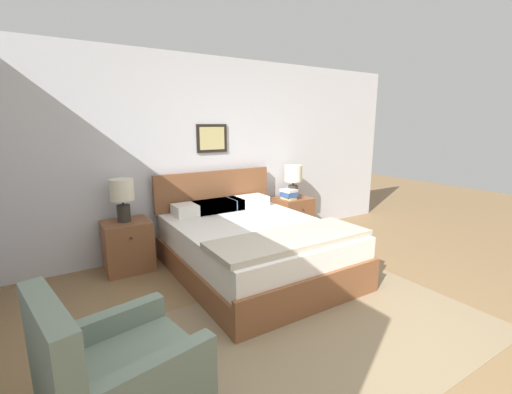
{
  "coord_description": "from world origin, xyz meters",
  "views": [
    {
      "loc": [
        -1.8,
        -1.42,
        1.72
      ],
      "look_at": [
        0.09,
        1.61,
        0.95
      ],
      "focal_mm": 24.0,
      "sensor_mm": 36.0,
      "label": 1
    }
  ],
  "objects": [
    {
      "name": "book_hardcover_middle",
      "position": [
        1.3,
        2.6,
        0.66
      ],
      "size": [
        0.19,
        0.22,
        0.03
      ],
      "rotation": [
        0.0,
        0.0,
        0.01
      ],
      "color": "#335693",
      "rests_on": "book_thick_bottom"
    },
    {
      "name": "ground_plane",
      "position": [
        0.0,
        0.0,
        0.0
      ],
      "size": [
        16.0,
        16.0,
        0.0
      ],
      "primitive_type": "plane",
      "color": "olive"
    },
    {
      "name": "nightstand_by_door",
      "position": [
        1.42,
        2.65,
        0.3
      ],
      "size": [
        0.53,
        0.47,
        0.6
      ],
      "color": "brown",
      "rests_on": "ground_plane"
    },
    {
      "name": "armchair",
      "position": [
        -1.58,
        0.37,
        0.3
      ],
      "size": [
        0.89,
        0.82,
        0.91
      ],
      "rotation": [
        0.0,
        0.0,
        -1.38
      ],
      "color": "slate",
      "rests_on": "ground_plane"
    },
    {
      "name": "area_rug_main",
      "position": [
        0.26,
        0.5,
        0.0
      ],
      "size": [
        2.53,
        1.92,
        0.01
      ],
      "color": "#897556",
      "rests_on": "ground_plane"
    },
    {
      "name": "nightstand_near_window",
      "position": [
        -1.05,
        2.65,
        0.3
      ],
      "size": [
        0.53,
        0.47,
        0.6
      ],
      "color": "brown",
      "rests_on": "ground_plane"
    },
    {
      "name": "wall_back",
      "position": [
        0.0,
        2.95,
        1.3
      ],
      "size": [
        7.07,
        0.09,
        2.6
      ],
      "color": "silver",
      "rests_on": "ground_plane"
    },
    {
      "name": "table_lamp_near_window",
      "position": [
        -1.06,
        2.66,
        0.92
      ],
      "size": [
        0.27,
        0.27,
        0.5
      ],
      "color": "#2D2823",
      "rests_on": "nightstand_near_window"
    },
    {
      "name": "book_slim_near_top",
      "position": [
        1.3,
        2.6,
        0.73
      ],
      "size": [
        0.22,
        0.24,
        0.04
      ],
      "rotation": [
        0.0,
        0.0,
        0.16
      ],
      "color": "silver",
      "rests_on": "book_novel_upper"
    },
    {
      "name": "book_thick_bottom",
      "position": [
        1.3,
        2.6,
        0.62
      ],
      "size": [
        0.17,
        0.22,
        0.04
      ],
      "rotation": [
        0.0,
        0.0,
        0.12
      ],
      "color": "beige",
      "rests_on": "nightstand_by_door"
    },
    {
      "name": "bed",
      "position": [
        0.18,
        1.82,
        0.32
      ],
      "size": [
        1.69,
        2.16,
        1.09
      ],
      "color": "brown",
      "rests_on": "ground_plane"
    },
    {
      "name": "book_novel_upper",
      "position": [
        1.3,
        2.6,
        0.7
      ],
      "size": [
        0.19,
        0.21,
        0.04
      ],
      "rotation": [
        0.0,
        0.0,
        0.02
      ],
      "color": "#335693",
      "rests_on": "book_hardcover_middle"
    },
    {
      "name": "table_lamp_by_door",
      "position": [
        1.43,
        2.66,
        0.92
      ],
      "size": [
        0.27,
        0.27,
        0.5
      ],
      "color": "#2D2823",
      "rests_on": "nightstand_by_door"
    }
  ]
}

